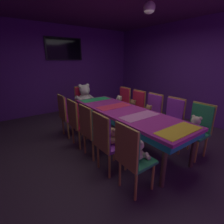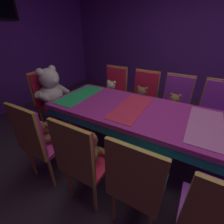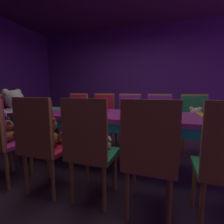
{
  "view_description": "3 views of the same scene",
  "coord_description": "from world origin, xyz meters",
  "px_view_note": "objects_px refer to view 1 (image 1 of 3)",
  "views": [
    {
      "loc": [
        -2.08,
        -2.4,
        1.73
      ],
      "look_at": [
        -0.16,
        0.24,
        0.68
      ],
      "focal_mm": 26.33,
      "sensor_mm": 36.0,
      "label": 1
    },
    {
      "loc": [
        -1.57,
        -0.22,
        1.6
      ],
      "look_at": [
        -0.14,
        0.59,
        0.69
      ],
      "focal_mm": 24.87,
      "sensor_mm": 36.0,
      "label": 2
    },
    {
      "loc": [
        -2.04,
        -0.62,
        1.05
      ],
      "look_at": [
        0.02,
        0.06,
        0.75
      ],
      "focal_mm": 25.65,
      "sensor_mm": 36.0,
      "label": 3
    }
  ],
  "objects_px": {
    "chair_left_0": "(130,153)",
    "chair_left_4": "(66,112)",
    "teddy_left_1": "(113,137)",
    "teddy_left_4": "(72,112)",
    "pendant_light": "(149,8)",
    "teddy_left_2": "(97,125)",
    "teddy_right_4": "(119,102)",
    "chair_left_1": "(105,138)",
    "chair_left_2": "(90,127)",
    "teddy_right_2": "(148,112)",
    "throne_chair": "(83,99)",
    "chair_left_3": "(77,119)",
    "chair_right_0": "(199,125)",
    "teddy_right_3": "(132,107)",
    "teddy_right_0": "(195,126)",
    "chair_right_2": "(152,110)",
    "king_teddy_bear": "(85,96)",
    "chair_right_4": "(123,101)",
    "wall_tv": "(64,49)",
    "chair_right_1": "(173,116)",
    "chair_right_3": "(137,106)",
    "banquet_table": "(125,115)",
    "teddy_left_3": "(83,118)"
  },
  "relations": [
    {
      "from": "chair_right_0",
      "to": "teddy_left_1",
      "type": "bearing_deg",
      "value": -19.9
    },
    {
      "from": "teddy_left_4",
      "to": "teddy_right_3",
      "type": "xyz_separation_m",
      "value": [
        1.38,
        -0.57,
        0.03
      ]
    },
    {
      "from": "banquet_table",
      "to": "teddy_right_2",
      "type": "relative_size",
      "value": 9.01
    },
    {
      "from": "chair_left_4",
      "to": "teddy_right_2",
      "type": "xyz_separation_m",
      "value": [
        1.53,
        -1.08,
        -0.01
      ]
    },
    {
      "from": "teddy_left_1",
      "to": "chair_right_0",
      "type": "relative_size",
      "value": 0.3
    },
    {
      "from": "chair_left_2",
      "to": "teddy_right_2",
      "type": "bearing_deg",
      "value": -0.1
    },
    {
      "from": "teddy_left_1",
      "to": "throne_chair",
      "type": "bearing_deg",
      "value": 74.09
    },
    {
      "from": "chair_left_0",
      "to": "teddy_left_4",
      "type": "bearing_deg",
      "value": 87.05
    },
    {
      "from": "chair_right_2",
      "to": "king_teddy_bear",
      "type": "relative_size",
      "value": 1.52
    },
    {
      "from": "chair_right_1",
      "to": "chair_right_3",
      "type": "relative_size",
      "value": 1.0
    },
    {
      "from": "chair_right_2",
      "to": "teddy_right_4",
      "type": "distance_m",
      "value": 1.09
    },
    {
      "from": "chair_left_3",
      "to": "teddy_right_3",
      "type": "distance_m",
      "value": 1.51
    },
    {
      "from": "teddy_right_4",
      "to": "throne_chair",
      "type": "xyz_separation_m",
      "value": [
        -0.69,
        0.87,
        0.0
      ]
    },
    {
      "from": "chair_left_2",
      "to": "teddy_right_3",
      "type": "distance_m",
      "value": 1.58
    },
    {
      "from": "teddy_right_0",
      "to": "wall_tv",
      "type": "xyz_separation_m",
      "value": [
        -0.7,
        4.19,
        1.45
      ]
    },
    {
      "from": "pendant_light",
      "to": "chair_left_0",
      "type": "bearing_deg",
      "value": -142.57
    },
    {
      "from": "wall_tv",
      "to": "pendant_light",
      "type": "height_order",
      "value": "pendant_light"
    },
    {
      "from": "teddy_left_1",
      "to": "king_teddy_bear",
      "type": "xyz_separation_m",
      "value": [
        0.7,
        2.3,
        0.14
      ]
    },
    {
      "from": "banquet_table",
      "to": "chair_right_2",
      "type": "relative_size",
      "value": 2.85
    },
    {
      "from": "teddy_left_2",
      "to": "king_teddy_bear",
      "type": "relative_size",
      "value": 0.5
    },
    {
      "from": "teddy_left_4",
      "to": "teddy_right_2",
      "type": "xyz_separation_m",
      "value": [
        1.39,
        -1.08,
        0.02
      ]
    },
    {
      "from": "teddy_right_3",
      "to": "wall_tv",
      "type": "bearing_deg",
      "value": -75.61
    },
    {
      "from": "chair_left_0",
      "to": "chair_left_1",
      "type": "bearing_deg",
      "value": 92.95
    },
    {
      "from": "chair_left_1",
      "to": "teddy_left_3",
      "type": "height_order",
      "value": "chair_left_1"
    },
    {
      "from": "chair_left_1",
      "to": "chair_left_2",
      "type": "xyz_separation_m",
      "value": [
        0.02,
        0.52,
        0.0
      ]
    },
    {
      "from": "chair_right_3",
      "to": "teddy_right_4",
      "type": "distance_m",
      "value": 0.59
    },
    {
      "from": "chair_left_1",
      "to": "king_teddy_bear",
      "type": "xyz_separation_m",
      "value": [
        0.85,
        2.3,
        0.12
      ]
    },
    {
      "from": "chair_right_4",
      "to": "wall_tv",
      "type": "distance_m",
      "value": 2.63
    },
    {
      "from": "teddy_left_1",
      "to": "teddy_right_2",
      "type": "relative_size",
      "value": 0.94
    },
    {
      "from": "chair_right_1",
      "to": "teddy_right_2",
      "type": "height_order",
      "value": "chair_right_1"
    },
    {
      "from": "teddy_left_4",
      "to": "chair_right_4",
      "type": "height_order",
      "value": "chair_right_4"
    },
    {
      "from": "throne_chair",
      "to": "chair_left_3",
      "type": "bearing_deg",
      "value": -30.41
    },
    {
      "from": "chair_right_2",
      "to": "pendant_light",
      "type": "bearing_deg",
      "value": 22.53
    },
    {
      "from": "king_teddy_bear",
      "to": "pendant_light",
      "type": "bearing_deg",
      "value": 7.17
    },
    {
      "from": "teddy_right_0",
      "to": "chair_right_2",
      "type": "xyz_separation_m",
      "value": [
        0.13,
        1.08,
        -0.0
      ]
    },
    {
      "from": "chair_left_0",
      "to": "chair_left_4",
      "type": "relative_size",
      "value": 1.0
    },
    {
      "from": "teddy_left_1",
      "to": "teddy_left_4",
      "type": "xyz_separation_m",
      "value": [
        -0.01,
        1.6,
        -0.01
      ]
    },
    {
      "from": "teddy_right_3",
      "to": "teddy_left_1",
      "type": "bearing_deg",
      "value": 36.89
    },
    {
      "from": "chair_left_1",
      "to": "chair_right_2",
      "type": "xyz_separation_m",
      "value": [
        1.67,
        0.52,
        0.0
      ]
    },
    {
      "from": "chair_left_2",
      "to": "teddy_left_2",
      "type": "xyz_separation_m",
      "value": [
        0.15,
        -0.0,
        -0.01
      ]
    },
    {
      "from": "chair_left_2",
      "to": "wall_tv",
      "type": "height_order",
      "value": "wall_tv"
    },
    {
      "from": "teddy_right_4",
      "to": "chair_left_1",
      "type": "bearing_deg",
      "value": 46.25
    },
    {
      "from": "throne_chair",
      "to": "pendant_light",
      "type": "xyz_separation_m",
      "value": [
        0.25,
        -2.19,
        1.95
      ]
    },
    {
      "from": "chair_left_4",
      "to": "teddy_right_2",
      "type": "bearing_deg",
      "value": -35.19
    },
    {
      "from": "chair_left_0",
      "to": "teddy_right_4",
      "type": "distance_m",
      "value": 2.62
    },
    {
      "from": "teddy_right_2",
      "to": "pendant_light",
      "type": "relative_size",
      "value": 1.56
    },
    {
      "from": "teddy_right_3",
      "to": "teddy_right_4",
      "type": "height_order",
      "value": "same"
    },
    {
      "from": "teddy_left_3",
      "to": "teddy_right_3",
      "type": "xyz_separation_m",
      "value": [
        1.37,
        -0.0,
        -0.0
      ]
    },
    {
      "from": "teddy_right_2",
      "to": "chair_right_3",
      "type": "relative_size",
      "value": 0.32
    },
    {
      "from": "teddy_left_2",
      "to": "teddy_right_4",
      "type": "bearing_deg",
      "value": 38.28
    }
  ]
}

